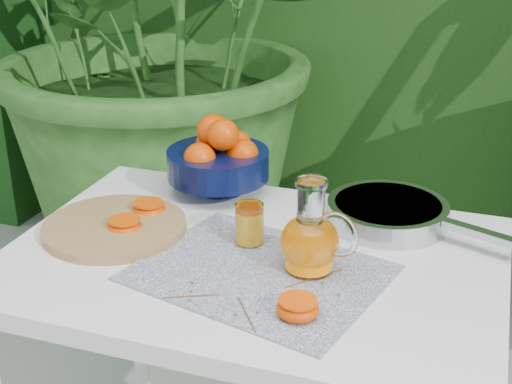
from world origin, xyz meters
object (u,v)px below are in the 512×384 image
(white_table, at_px, (253,288))
(juice_pitcher, at_px, (311,240))
(cutting_board, at_px, (115,227))
(fruit_bowl, at_px, (219,158))
(saute_pan, at_px, (389,212))

(white_table, xyz_separation_m, juice_pitcher, (0.13, -0.03, 0.15))
(white_table, bearing_deg, cutting_board, 179.88)
(white_table, distance_m, fruit_bowl, 0.37)
(cutting_board, distance_m, saute_pan, 0.60)
(juice_pitcher, bearing_deg, saute_pan, 67.35)
(cutting_board, bearing_deg, fruit_bowl, 63.89)
(juice_pitcher, bearing_deg, cutting_board, 175.96)
(white_table, distance_m, saute_pan, 0.35)
(fruit_bowl, bearing_deg, saute_pan, -5.89)
(cutting_board, xyz_separation_m, juice_pitcher, (0.45, -0.03, 0.06))
(fruit_bowl, xyz_separation_m, saute_pan, (0.42, -0.04, -0.06))
(juice_pitcher, xyz_separation_m, saute_pan, (0.11, 0.26, -0.04))
(white_table, relative_size, saute_pan, 2.04)
(fruit_bowl, bearing_deg, cutting_board, -116.11)
(fruit_bowl, relative_size, saute_pan, 0.66)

